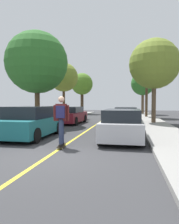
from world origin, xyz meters
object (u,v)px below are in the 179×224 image
Objects in this scene: skateboard at (62,145)px; parked_car_right_near at (125,116)px; street_tree_left_nearest at (37,63)px; street_tree_left_far at (82,84)px; street_tree_right_nearest at (154,64)px; street_tree_right_near at (147,72)px; skateboarder at (61,117)px; parked_car_left_nearest at (31,122)px; street_tree_right_far at (143,84)px; parked_car_right_nearest at (123,125)px; street_tree_left_near at (64,77)px; parked_car_left_near at (70,115)px.

parked_car_right_near is at bearing 76.44° from skateboard.
street_tree_left_far is at bearing 90.00° from street_tree_left_nearest.
street_tree_right_nearest is at bearing 13.58° from street_tree_left_nearest.
street_tree_left_far is at bearing 123.67° from street_tree_right_nearest.
skateboard is (4.33, -22.36, -4.26)m from street_tree_left_far.
street_tree_right_near is 17.54m from skateboard.
parked_car_left_nearest is at bearing 138.26° from skateboarder.
parked_car_right_nearest is at bearing -95.93° from street_tree_right_far.
street_tree_left_far reaches higher than street_tree_left_near.
skateboard is (2.19, -8.73, -0.57)m from parked_car_left_near.
street_tree_left_near reaches higher than parked_car_right_near.
parked_car_left_nearest reaches higher than parked_car_right_near.
street_tree_left_far is 10.61m from street_tree_right_near.
skateboarder reaches higher than skateboard.
parked_car_left_near is at bearing -174.39° from street_tree_right_nearest.
parked_car_left_nearest is 0.70× the size of street_tree_right_far.
skateboarder is (4.34, -7.31, -3.51)m from street_tree_left_nearest.
street_tree_left_nearest is 1.20× the size of street_tree_left_near.
street_tree_right_near is (8.65, 8.98, 0.40)m from street_tree_left_nearest.
parked_car_right_near is 2.34× the size of skateboarder.
parked_car_right_nearest is at bearing -56.71° from parked_car_left_near.
street_tree_right_far reaches higher than parked_car_right_near.
parked_car_left_nearest is at bearing 138.67° from skateboard.
skateboarder is (-4.31, -9.40, -3.48)m from street_tree_right_nearest.
skateboarder is (2.19, -8.77, 0.47)m from parked_car_left_near.
street_tree_right_far reaches higher than parked_car_left_near.
street_tree_right_near is (0.00, 6.89, 0.43)m from street_tree_right_nearest.
street_tree_right_far is at bearing 84.07° from parked_car_right_nearest.
street_tree_left_near is 0.98× the size of street_tree_left_far.
street_tree_right_nearest reaches higher than parked_car_right_nearest.
street_tree_left_nearest is at bearing -90.00° from street_tree_left_far.
street_tree_left_near is (-2.14, 4.98, 3.65)m from parked_car_left_near.
street_tree_left_nearest is 1.17× the size of street_tree_left_far.
parked_car_right_near is at bearing -98.88° from street_tree_right_far.
street_tree_left_far is 23.17m from skateboard.
street_tree_left_far reaches higher than skateboarder.
street_tree_right_nearest is 13.38m from street_tree_right_far.
parked_car_right_near is 0.62× the size of street_tree_left_nearest.
parked_car_left_near is at bearing 34.09° from street_tree_left_nearest.
street_tree_right_near is at bearing 75.12° from skateboard.
skateboarder is at bearing -100.73° from street_tree_right_far.
street_tree_left_nearest is 8.90m from street_tree_right_nearest.
skateboard is (-4.32, -16.26, -4.96)m from street_tree_right_near.
street_tree_right_near reaches higher than street_tree_right_far.
street_tree_left_near is (-2.14, 11.79, 3.59)m from parked_car_left_nearest.
street_tree_left_far is at bearing 115.99° from parked_car_right_near.
street_tree_left_near reaches higher than skateboarder.
parked_car_left_nearest is 0.96× the size of parked_car_right_near.
street_tree_left_far is (0.00, 15.08, -0.30)m from street_tree_left_nearest.
skateboard is at bearing -104.88° from street_tree_right_near.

